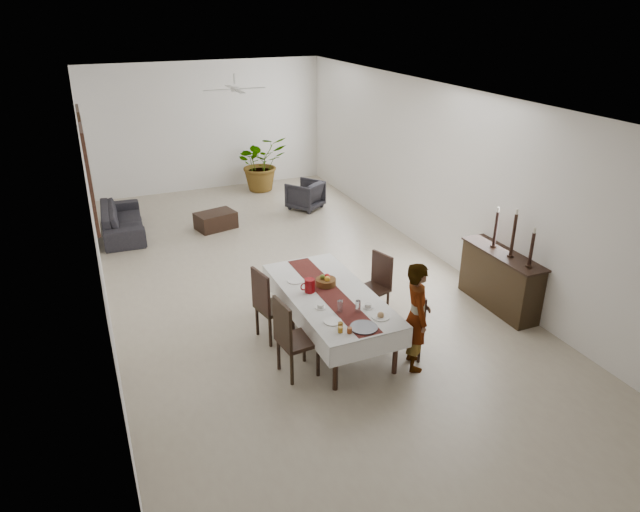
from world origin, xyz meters
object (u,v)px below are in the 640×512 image
at_px(dining_table_top, 330,295).
at_px(sofa, 122,220).
at_px(woman, 417,316).
at_px(sideboard_body, 500,281).
at_px(red_pitcher, 310,286).

xyz_separation_m(dining_table_top, sofa, (-2.36, 5.45, -0.41)).
distance_m(woman, sideboard_body, 2.30).
height_order(sideboard_body, sofa, sideboard_body).
height_order(dining_table_top, sideboard_body, sideboard_body).
bearing_deg(sideboard_body, red_pitcher, 174.37).
xyz_separation_m(dining_table_top, red_pitcher, (-0.25, 0.14, 0.13)).
bearing_deg(woman, red_pitcher, 58.99).
xyz_separation_m(red_pitcher, sideboard_body, (3.12, -0.31, -0.39)).
bearing_deg(sofa, dining_table_top, -154.03).
xyz_separation_m(dining_table_top, sideboard_body, (2.87, -0.16, -0.26)).
bearing_deg(sideboard_body, sofa, 132.97).
xyz_separation_m(sideboard_body, sofa, (-5.23, 5.62, -0.16)).
distance_m(dining_table_top, red_pitcher, 0.32).
bearing_deg(woman, sofa, 44.15).
bearing_deg(dining_table_top, sideboard_body, -4.08).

